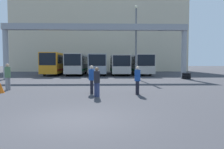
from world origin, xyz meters
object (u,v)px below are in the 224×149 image
bus_slot_1 (77,63)px  pedestrian_mid_left (8,76)px  tire_stack (186,76)px  bus_slot_4 (139,63)px  bus_slot_0 (56,63)px  pedestrian_near_center (137,79)px  pedestrian_near_left (97,81)px  bus_slot_2 (98,63)px  bus_slot_3 (119,64)px  pedestrian_near_right (92,79)px  traffic_cone (0,88)px  lamp_post (136,39)px

bus_slot_1 → pedestrian_mid_left: (-2.52, -18.97, -0.82)m
tire_stack → bus_slot_4: bearing=111.5°
bus_slot_0 → pedestrian_near_center: bearing=-65.9°
bus_slot_0 → pedestrian_near_left: (7.14, -22.24, -1.00)m
bus_slot_2 → bus_slot_3: 3.34m
pedestrian_near_right → traffic_cone: bearing=83.1°
bus_slot_0 → pedestrian_mid_left: size_ratio=5.81×
pedestrian_near_center → pedestrian_near_right: (-2.80, 0.45, 0.02)m
bus_slot_0 → bus_slot_2: (6.58, 0.42, -0.11)m
lamp_post → bus_slot_1: bearing=131.3°
pedestrian_mid_left → tire_stack: pedestrian_mid_left is taller
bus_slot_2 → pedestrian_mid_left: (-5.81, -19.48, -0.80)m
bus_slot_1 → tire_stack: (13.81, -9.40, -1.45)m
traffic_cone → bus_slot_3: bearing=66.3°
bus_slot_1 → traffic_cone: bearing=-96.6°
bus_slot_1 → pedestrian_near_left: bus_slot_1 is taller
pedestrian_near_center → pedestrian_near_left: pedestrian_near_center is taller
tire_stack → bus_slot_0: bearing=151.0°
bus_slot_2 → bus_slot_3: (3.29, -0.57, -0.07)m
bus_slot_3 → pedestrian_near_center: 21.28m
bus_slot_3 → bus_slot_4: 3.35m
pedestrian_near_left → tire_stack: pedestrian_near_left is taller
bus_slot_1 → lamp_post: lamp_post is taller
bus_slot_2 → bus_slot_0: bearing=-176.4°
bus_slot_1 → pedestrian_near_center: size_ratio=6.17×
tire_stack → pedestrian_near_right: bearing=-132.0°
bus_slot_2 → tire_stack: (10.52, -9.91, -1.42)m
pedestrian_near_center → pedestrian_near_left: 2.57m
lamp_post → pedestrian_near_center: bearing=-97.7°
bus_slot_1 → tire_stack: size_ratio=10.21×
bus_slot_0 → bus_slot_3: 9.87m
bus_slot_3 → bus_slot_4: bearing=11.4°
bus_slot_4 → traffic_cone: bearing=-120.2°
bus_slot_1 → bus_slot_4: 9.88m
bus_slot_2 → bus_slot_1: bearing=-171.0°
pedestrian_near_left → pedestrian_mid_left: size_ratio=0.90×
pedestrian_mid_left → traffic_cone: 1.60m
bus_slot_4 → bus_slot_2: bearing=-179.2°
pedestrian_near_left → pedestrian_near_right: bearing=141.6°
bus_slot_0 → bus_slot_3: (9.87, -0.15, -0.18)m
pedestrian_near_left → traffic_cone: bearing=-160.0°
pedestrian_near_right → lamp_post: 13.16m
bus_slot_2 → traffic_cone: 21.73m
pedestrian_near_center → pedestrian_near_right: pedestrian_near_right is taller
bus_slot_3 → tire_stack: 11.89m
bus_slot_1 → pedestrian_near_right: 21.17m
bus_slot_4 → traffic_cone: 24.36m
bus_slot_3 → pedestrian_mid_left: 21.00m
bus_slot_3 → bus_slot_0: bearing=179.1°
tire_stack → traffic_cone: bearing=-145.7°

